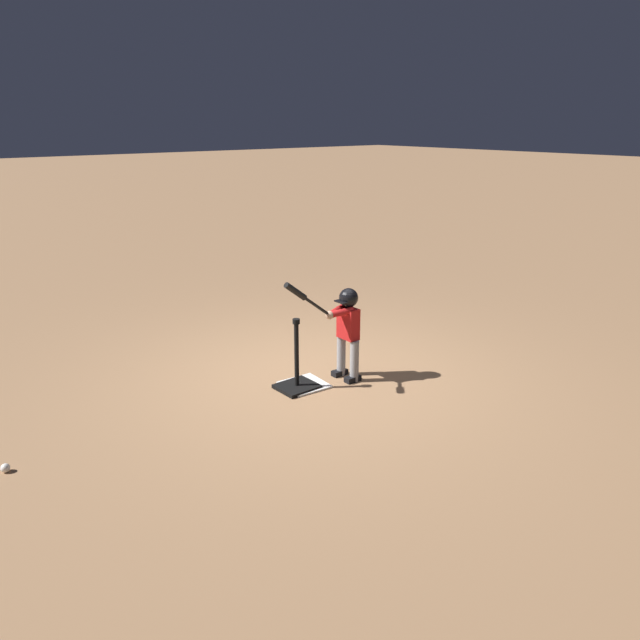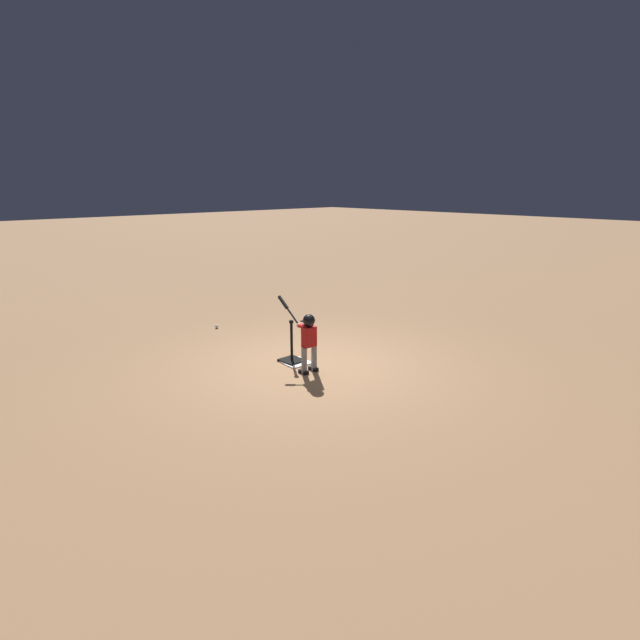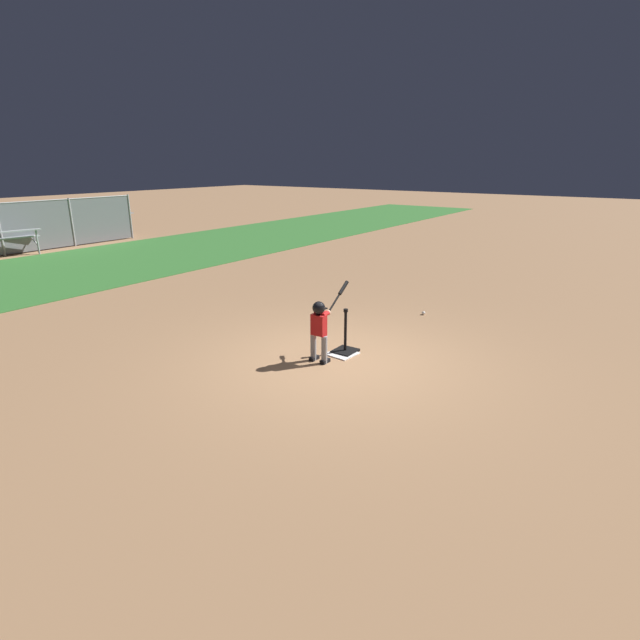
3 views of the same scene
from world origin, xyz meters
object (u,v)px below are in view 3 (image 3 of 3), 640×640
(batter_child, at_px, (320,323))
(baseball, at_px, (424,313))
(batting_tee, at_px, (345,346))
(bleachers_right_center, at_px, (88,227))

(batter_child, relative_size, baseball, 16.35)
(batting_tee, bearing_deg, batter_child, 167.74)
(bleachers_right_center, bearing_deg, batting_tee, -106.72)
(batting_tee, height_order, bleachers_right_center, bleachers_right_center)
(batter_child, xyz_separation_m, baseball, (3.37, -0.31, -0.61))
(batting_tee, bearing_deg, bleachers_right_center, 73.28)
(baseball, bearing_deg, batting_tee, 176.23)
(baseball, bearing_deg, bleachers_right_center, 83.15)
(batting_tee, xyz_separation_m, baseball, (2.81, -0.19, -0.08))
(batting_tee, distance_m, baseball, 2.82)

